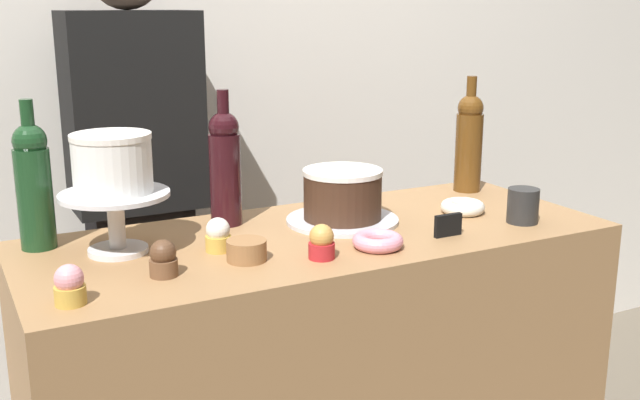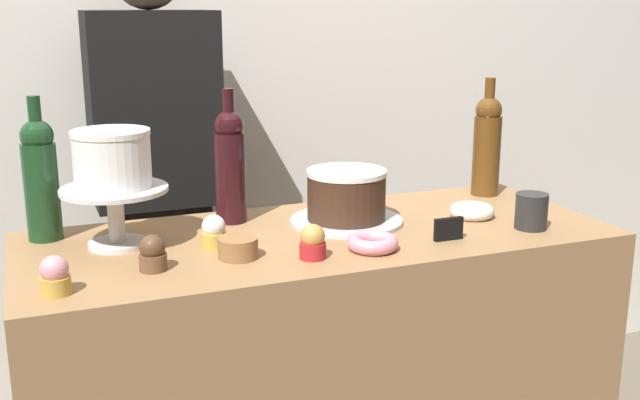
% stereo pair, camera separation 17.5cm
% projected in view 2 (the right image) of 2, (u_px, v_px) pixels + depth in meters
% --- Properties ---
extents(back_wall, '(6.00, 0.05, 2.60)m').
position_uv_depth(back_wall, '(223.00, 41.00, 2.44)').
color(back_wall, silver).
rests_on(back_wall, ground_plane).
extents(cake_stand_pedestal, '(0.23, 0.23, 0.13)m').
position_uv_depth(cake_stand_pedestal, '(115.00, 206.00, 1.66)').
color(cake_stand_pedestal, silver).
rests_on(cake_stand_pedestal, display_counter).
extents(white_layer_cake, '(0.17, 0.17, 0.13)m').
position_uv_depth(white_layer_cake, '(112.00, 159.00, 1.63)').
color(white_layer_cake, white).
rests_on(white_layer_cake, cake_stand_pedestal).
extents(silver_serving_platter, '(0.28, 0.28, 0.01)m').
position_uv_depth(silver_serving_platter, '(346.00, 221.00, 1.86)').
color(silver_serving_platter, silver).
rests_on(silver_serving_platter, display_counter).
extents(chocolate_round_cake, '(0.19, 0.19, 0.12)m').
position_uv_depth(chocolate_round_cake, '(346.00, 195.00, 1.84)').
color(chocolate_round_cake, '#3D2619').
rests_on(chocolate_round_cake, silver_serving_platter).
extents(wine_bottle_green, '(0.08, 0.08, 0.33)m').
position_uv_depth(wine_bottle_green, '(41.00, 177.00, 1.70)').
color(wine_bottle_green, '#193D1E').
rests_on(wine_bottle_green, display_counter).
extents(wine_bottle_dark_red, '(0.08, 0.08, 0.33)m').
position_uv_depth(wine_bottle_dark_red, '(230.00, 164.00, 1.84)').
color(wine_bottle_dark_red, black).
rests_on(wine_bottle_dark_red, display_counter).
extents(wine_bottle_amber, '(0.08, 0.08, 0.33)m').
position_uv_depth(wine_bottle_amber, '(487.00, 144.00, 2.10)').
color(wine_bottle_amber, '#5B3814').
rests_on(wine_bottle_amber, display_counter).
extents(cupcake_chocolate, '(0.06, 0.06, 0.07)m').
position_uv_depth(cupcake_chocolate, '(153.00, 254.00, 1.52)').
color(cupcake_chocolate, brown).
rests_on(cupcake_chocolate, display_counter).
extents(cupcake_vanilla, '(0.06, 0.06, 0.07)m').
position_uv_depth(cupcake_vanilla, '(214.00, 232.00, 1.66)').
color(cupcake_vanilla, gold).
rests_on(cupcake_vanilla, display_counter).
extents(cupcake_caramel, '(0.06, 0.06, 0.07)m').
position_uv_depth(cupcake_caramel, '(313.00, 242.00, 1.59)').
color(cupcake_caramel, red).
rests_on(cupcake_caramel, display_counter).
extents(cupcake_strawberry, '(0.06, 0.06, 0.07)m').
position_uv_depth(cupcake_strawberry, '(55.00, 276.00, 1.39)').
color(cupcake_strawberry, gold).
rests_on(cupcake_strawberry, display_counter).
extents(donut_sugar, '(0.11, 0.11, 0.03)m').
position_uv_depth(donut_sugar, '(472.00, 211.00, 1.91)').
color(donut_sugar, silver).
rests_on(donut_sugar, display_counter).
extents(donut_pink, '(0.11, 0.11, 0.03)m').
position_uv_depth(donut_pink, '(373.00, 243.00, 1.65)').
color(donut_pink, pink).
rests_on(donut_pink, display_counter).
extents(cookie_stack, '(0.08, 0.08, 0.04)m').
position_uv_depth(cookie_stack, '(238.00, 248.00, 1.60)').
color(cookie_stack, olive).
rests_on(cookie_stack, display_counter).
extents(price_sign_chalkboard, '(0.07, 0.01, 0.05)m').
position_uv_depth(price_sign_chalkboard, '(448.00, 229.00, 1.72)').
color(price_sign_chalkboard, black).
rests_on(price_sign_chalkboard, display_counter).
extents(coffee_cup_ceramic, '(0.08, 0.08, 0.08)m').
position_uv_depth(coffee_cup_ceramic, '(531.00, 211.00, 1.80)').
color(coffee_cup_ceramic, '#282828').
rests_on(coffee_cup_ceramic, display_counter).
extents(barista_figure, '(0.36, 0.22, 1.60)m').
position_uv_depth(barista_figure, '(159.00, 205.00, 2.25)').
color(barista_figure, black).
rests_on(barista_figure, ground_plane).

